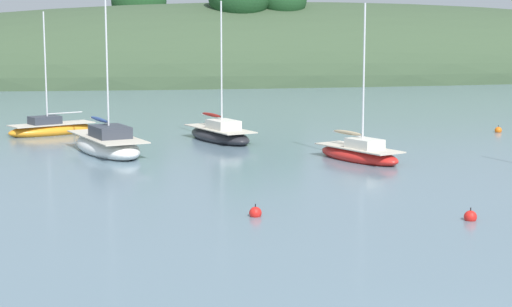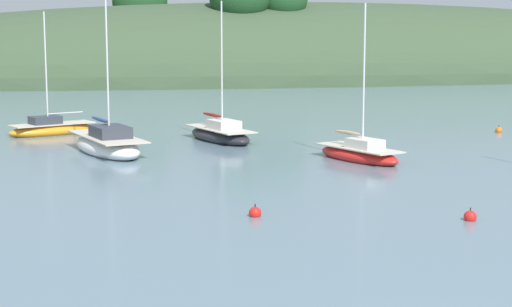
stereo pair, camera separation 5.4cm
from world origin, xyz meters
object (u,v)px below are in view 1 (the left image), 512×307
Objects in this scene: sailboat_red_portside at (220,134)px; mooring_buoy_channel at (498,130)px; sailboat_black_sloop at (51,129)px; mooring_buoy_inner at (470,217)px; mooring_buoy_outer at (255,213)px; sailboat_cream_ketch at (359,153)px; sailboat_teal_outer at (107,144)px.

sailboat_red_portside reaches higher than mooring_buoy_channel.
sailboat_red_portside is 1.07× the size of sailboat_black_sloop.
mooring_buoy_inner is at bearing -62.79° from sailboat_black_sloop.
mooring_buoy_channel is (20.41, 19.53, 0.00)m from mooring_buoy_outer.
sailboat_red_portside is 15.27× the size of mooring_buoy_outer.
sailboat_cream_ketch is 13.42m from mooring_buoy_outer.
sailboat_red_portside reaches higher than sailboat_cream_ketch.
sailboat_black_sloop is 30.62m from mooring_buoy_inner.
sailboat_teal_outer is 17.98× the size of mooring_buoy_channel.
mooring_buoy_inner is at bearing -78.54° from sailboat_red_portside.
sailboat_cream_ketch is at bearing 54.13° from mooring_buoy_outer.
sailboat_black_sloop is at bearing 105.77° from mooring_buoy_outer.
sailboat_teal_outer reaches higher than mooring_buoy_channel.
mooring_buoy_inner is at bearing -59.16° from sailboat_teal_outer.
sailboat_red_portside is at bearing -29.30° from sailboat_black_sloop.
mooring_buoy_outer is at bearing -125.87° from sailboat_cream_ketch.
sailboat_red_portside is at bearing 101.46° from mooring_buoy_inner.
mooring_buoy_outer is at bearing 161.90° from mooring_buoy_inner.
sailboat_teal_outer is 21.62m from mooring_buoy_inner.
sailboat_red_portside is 10.97m from sailboat_black_sloop.
sailboat_cream_ketch reaches higher than sailboat_black_sloop.
mooring_buoy_inner is at bearing -18.10° from mooring_buoy_outer.
mooring_buoy_inner is 1.00× the size of mooring_buoy_channel.
mooring_buoy_inner is (14.00, -27.23, -0.23)m from sailboat_black_sloop.
sailboat_red_portside reaches higher than sailboat_black_sloop.
mooring_buoy_inner is 1.00× the size of mooring_buoy_outer.
mooring_buoy_channel is (13.46, 21.80, 0.00)m from mooring_buoy_inner.
mooring_buoy_outer is at bearing -136.27° from mooring_buoy_channel.
sailboat_teal_outer is at bearing 104.22° from mooring_buoy_outer.
sailboat_teal_outer is at bearing -172.48° from mooring_buoy_channel.
mooring_buoy_channel is at bearing 34.59° from sailboat_cream_ketch.
sailboat_black_sloop is at bearing 136.64° from sailboat_cream_ketch.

